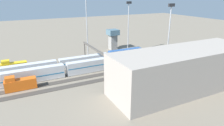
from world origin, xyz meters
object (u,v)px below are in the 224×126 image
object	(u,v)px
train_on_track_5	(190,58)
train_on_track_4	(20,84)
control_tower	(113,38)
signal_gantry	(96,52)
light_mast_2	(87,19)
train_on_track_0	(14,66)
maintenance_shed	(184,70)
train_on_track_1	(80,61)
light_mast_0	(128,21)
train_on_track_3	(119,61)
light_mast_1	(169,30)

from	to	relation	value
train_on_track_5	train_on_track_4	world-z (taller)	same
control_tower	train_on_track_5	bearing A→B (deg)	119.46
control_tower	signal_gantry	bearing A→B (deg)	50.48
signal_gantry	control_tower	bearing A→B (deg)	-129.52
light_mast_2	signal_gantry	distance (m)	20.34
train_on_track_0	maintenance_shed	bearing A→B (deg)	139.45
train_on_track_1	control_tower	bearing A→B (deg)	-145.36
light_mast_2	maintenance_shed	xyz separation A→B (m)	(-16.78, 47.46, -12.79)
control_tower	train_on_track_1	bearing A→B (deg)	34.64
train_on_track_1	maintenance_shed	size ratio (longest dim) A/B	1.29
light_mast_0	control_tower	world-z (taller)	light_mast_0
train_on_track_0	train_on_track_4	bearing A→B (deg)	93.84
train_on_track_3	light_mast_1	size ratio (longest dim) A/B	3.49
train_on_track_1	light_mast_1	size ratio (longest dim) A/B	2.42
light_mast_2	maintenance_shed	size ratio (longest dim) A/B	0.61
light_mast_2	light_mast_1	bearing A→B (deg)	125.81
train_on_track_5	light_mast_1	world-z (taller)	light_mast_1
train_on_track_0	signal_gantry	size ratio (longest dim) A/B	0.33
train_on_track_5	control_tower	bearing A→B (deg)	-60.54
train_on_track_0	train_on_track_4	xyz separation A→B (m)	(-1.34, 20.00, 0.00)
maintenance_shed	control_tower	world-z (taller)	maintenance_shed
train_on_track_1	light_mast_2	distance (m)	20.88
train_on_track_0	signal_gantry	bearing A→B (deg)	158.78
train_on_track_4	control_tower	distance (m)	61.63
train_on_track_4	control_tower	bearing A→B (deg)	-147.56
control_tower	train_on_track_4	bearing A→B (deg)	32.44
train_on_track_4	signal_gantry	size ratio (longest dim) A/B	0.33
signal_gantry	maintenance_shed	xyz separation A→B (m)	(-18.96, 31.28, -0.66)
train_on_track_5	light_mast_2	xyz separation A→B (m)	(40.27, -28.68, 17.53)
light_mast_1	maintenance_shed	size ratio (longest dim) A/B	0.53
light_mast_2	light_mast_0	bearing A→B (deg)	178.35
light_mast_1	control_tower	size ratio (longest dim) A/B	2.37
train_on_track_5	train_on_track_4	distance (m)	73.47
train_on_track_3	light_mast_0	distance (m)	27.76
light_mast_1	signal_gantry	bearing A→B (deg)	-31.98
train_on_track_4	train_on_track_0	bearing A→B (deg)	-86.16
train_on_track_0	light_mast_1	bearing A→B (deg)	153.80
train_on_track_5	train_on_track_3	bearing A→B (deg)	-17.18
control_tower	maintenance_shed	bearing A→B (deg)	87.94
light_mast_0	light_mast_1	xyz separation A→B (m)	(-0.00, 31.26, 0.09)
light_mast_1	maintenance_shed	distance (m)	19.80
train_on_track_1	train_on_track_0	bearing A→B (deg)	-10.41
train_on_track_1	light_mast_0	distance (m)	34.78
train_on_track_0	light_mast_2	size ratio (longest dim) A/B	0.32
light_mast_0	control_tower	bearing A→B (deg)	-67.04
light_mast_1	light_mast_2	xyz separation A→B (m)	(23.04, -31.93, 2.23)
train_on_track_3	train_on_track_1	world-z (taller)	train_on_track_3
light_mast_1	maintenance_shed	world-z (taller)	light_mast_1
light_mast_0	light_mast_1	bearing A→B (deg)	90.00
train_on_track_4	control_tower	xyz separation A→B (m)	(-51.86, -32.96, 4.67)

